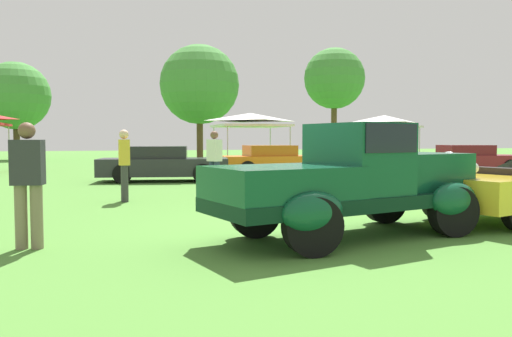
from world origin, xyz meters
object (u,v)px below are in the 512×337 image
show_car_charcoal (163,164)px  canopy_tent_right_field (384,121)px  spectator_far_side (28,181)px  show_car_orange (273,161)px  spectator_near_truck (214,159)px  spectator_by_row (124,163)px  show_car_burgundy (469,160)px  feature_pickup_truck (353,179)px  canopy_tent_center_field (251,119)px

show_car_charcoal → canopy_tent_right_field: size_ratio=1.65×
spectator_far_side → canopy_tent_right_field: 22.13m
show_car_orange → spectator_near_truck: size_ratio=2.59×
spectator_near_truck → spectator_by_row: size_ratio=1.00×
show_car_burgundy → spectator_far_side: 18.83m
show_car_charcoal → show_car_orange: same height
show_car_charcoal → feature_pickup_truck: bearing=-81.5°
spectator_far_side → canopy_tent_right_field: bearing=47.4°
show_car_charcoal → show_car_orange: bearing=18.5°
spectator_near_truck → show_car_orange: bearing=57.7°
show_car_charcoal → show_car_orange: size_ratio=1.06×
canopy_tent_center_field → spectator_near_truck: bearing=-111.3°
spectator_by_row → canopy_tent_right_field: (13.54, 11.28, 1.51)m
spectator_near_truck → spectator_by_row: (-2.45, -1.42, 0.00)m
show_car_orange → canopy_tent_center_field: bearing=87.2°
feature_pickup_truck → spectator_by_row: (-3.12, 5.46, 0.05)m
spectator_near_truck → canopy_tent_right_field: (11.09, 9.86, 1.51)m
show_car_orange → spectator_far_side: 14.16m
show_car_charcoal → spectator_near_truck: (0.97, -4.14, 0.31)m
show_car_orange → show_car_charcoal: bearing=-161.5°
show_car_charcoal → spectator_near_truck: size_ratio=2.73×
spectator_near_truck → canopy_tent_center_field: bearing=68.7°
show_car_orange → canopy_tent_center_field: size_ratio=1.33×
spectator_far_side → feature_pickup_truck: bearing=-6.1°
spectator_near_truck → canopy_tent_center_field: 10.49m
feature_pickup_truck → spectator_near_truck: size_ratio=2.74×
show_car_orange → spectator_far_side: spectator_far_side is taller
show_car_charcoal → spectator_by_row: bearing=-104.9°
feature_pickup_truck → canopy_tent_center_field: bearing=79.4°
show_car_charcoal → canopy_tent_right_field: 13.47m
show_car_orange → canopy_tent_right_field: bearing=29.2°
spectator_near_truck → canopy_tent_center_field: canopy_tent_center_field is taller
show_car_burgundy → show_car_orange: bearing=169.7°
show_car_charcoal → spectator_by_row: spectator_by_row is taller
spectator_by_row → canopy_tent_center_field: canopy_tent_center_field is taller
spectator_far_side → canopy_tent_right_field: canopy_tent_right_field is taller
show_car_charcoal → canopy_tent_right_field: (12.06, 5.72, 1.82)m
feature_pickup_truck → canopy_tent_right_field: (10.42, 16.73, 1.55)m
spectator_by_row → canopy_tent_center_field: size_ratio=0.52×
show_car_orange → spectator_by_row: size_ratio=2.59×
show_car_charcoal → canopy_tent_center_field: canopy_tent_center_field is taller
canopy_tent_center_field → spectator_far_side: bearing=-115.4°
show_car_charcoal → spectator_by_row: size_ratio=2.73×
show_car_orange → canopy_tent_right_field: 8.80m
show_car_charcoal → canopy_tent_center_field: bearing=49.4°
show_car_charcoal → canopy_tent_center_field: (4.75, 5.54, 1.82)m
show_car_orange → show_car_burgundy: 8.28m
spectator_by_row → canopy_tent_right_field: 17.68m
show_car_burgundy → feature_pickup_truck: bearing=-135.0°
show_car_burgundy → spectator_far_side: spectator_far_side is taller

